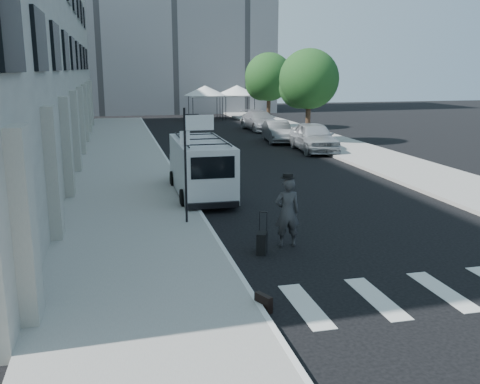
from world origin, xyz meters
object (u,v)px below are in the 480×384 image
cargo_van (200,167)px  briefcase (263,302)px  suitcase (262,243)px  businessman (287,212)px  parked_car_c (260,121)px  parked_car_b (277,132)px  parked_car_a (314,137)px

cargo_van → briefcase: bearing=-91.9°
suitcase → cargo_van: bearing=117.8°
briefcase → cargo_van: 10.28m
businessman → briefcase: bearing=67.8°
briefcase → parked_car_c: size_ratio=0.09×
cargo_van → parked_car_b: 15.80m
businessman → parked_car_c: (6.86, 27.49, -0.21)m
parked_car_a → parked_car_c: (-0.13, 11.39, -0.10)m
briefcase → parked_car_a: size_ratio=0.09×
parked_car_a → parked_car_b: (-0.87, 4.34, -0.16)m
parked_car_a → businessman: bearing=-109.2°
cargo_van → parked_car_a: cargo_van is taller
briefcase → suitcase: suitcase is taller
businessman → suitcase: 1.15m
parked_car_b → businessman: bearing=-100.3°
suitcase → parked_car_b: size_ratio=0.26×
parked_car_a → cargo_van: bearing=-126.6°
suitcase → parked_car_b: 22.00m
parked_car_a → suitcase: bearing=-111.1°
briefcase → parked_car_b: (7.83, 24.17, 0.53)m
suitcase → parked_car_b: parked_car_b is taller
briefcase → parked_car_a: (8.70, 19.82, 0.68)m
businessman → parked_car_b: (6.11, 20.45, -0.27)m
businessman → suitcase: size_ratio=1.74×
briefcase → parked_car_b: bearing=47.0°
suitcase → parked_car_a: 18.29m
businessman → parked_car_a: (6.98, 16.10, -0.11)m
suitcase → cargo_van: (-0.49, 6.93, 0.82)m
cargo_van → parked_car_a: bearing=49.5°
businessman → parked_car_b: size_ratio=0.46×
parked_car_c → parked_car_a: bearing=-91.8°
businessman → parked_car_b: businessman is taller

